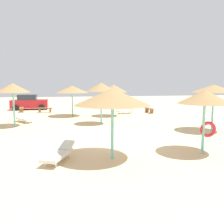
{
  "coord_description": "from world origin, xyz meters",
  "views": [
    {
      "loc": [
        -2.52,
        -11.91,
        3.07
      ],
      "look_at": [
        0.0,
        3.0,
        1.2
      ],
      "focal_mm": 38.41,
      "sensor_mm": 36.0,
      "label": 1
    }
  ],
  "objects_px": {
    "lounger_4": "(59,153)",
    "parasol_4": "(112,97)",
    "parasol_2": "(13,88)",
    "parasol_3": "(214,89)",
    "bench_0": "(45,109)",
    "parasol_6": "(72,89)",
    "parasol_7": "(101,87)",
    "bench_1": "(21,109)",
    "parked_car": "(29,102)",
    "parasol_0": "(205,98)",
    "bench_2": "(149,109)",
    "lounger_1": "(126,110)",
    "lounger_2": "(24,118)",
    "parasol_1": "(114,89)"
  },
  "relations": [
    {
      "from": "parasol_7",
      "to": "parasol_6",
      "type": "bearing_deg",
      "value": 114.33
    },
    {
      "from": "parasol_0",
      "to": "bench_0",
      "type": "distance_m",
      "value": 18.0
    },
    {
      "from": "parasol_0",
      "to": "parasol_6",
      "type": "relative_size",
      "value": 0.94
    },
    {
      "from": "parasol_6",
      "to": "lounger_4",
      "type": "bearing_deg",
      "value": -92.71
    },
    {
      "from": "lounger_2",
      "to": "parasol_0",
      "type": "bearing_deg",
      "value": -46.84
    },
    {
      "from": "lounger_4",
      "to": "parasol_2",
      "type": "bearing_deg",
      "value": 113.09
    },
    {
      "from": "parasol_2",
      "to": "parasol_4",
      "type": "xyz_separation_m",
      "value": [
        5.52,
        -8.06,
        -0.18
      ]
    },
    {
      "from": "parasol_7",
      "to": "bench_0",
      "type": "distance_m",
      "value": 9.49
    },
    {
      "from": "parasol_6",
      "to": "bench_1",
      "type": "xyz_separation_m",
      "value": [
        -5.16,
        3.67,
        -2.1
      ]
    },
    {
      "from": "parasol_0",
      "to": "parked_car",
      "type": "xyz_separation_m",
      "value": [
        -10.33,
        18.9,
        -1.6
      ]
    },
    {
      "from": "parasol_2",
      "to": "lounger_2",
      "type": "relative_size",
      "value": 1.6
    },
    {
      "from": "parasol_4",
      "to": "lounger_4",
      "type": "distance_m",
      "value": 3.05
    },
    {
      "from": "parasol_1",
      "to": "bench_1",
      "type": "relative_size",
      "value": 1.86
    },
    {
      "from": "parasol_4",
      "to": "bench_2",
      "type": "xyz_separation_m",
      "value": [
        6.17,
        13.87,
        -2.16
      ]
    },
    {
      "from": "parasol_1",
      "to": "parasol_7",
      "type": "height_order",
      "value": "parasol_7"
    },
    {
      "from": "lounger_1",
      "to": "bench_2",
      "type": "bearing_deg",
      "value": 1.73
    },
    {
      "from": "parasol_1",
      "to": "lounger_4",
      "type": "xyz_separation_m",
      "value": [
        -4.3,
        -12.03,
        -2.21
      ]
    },
    {
      "from": "bench_1",
      "to": "parked_car",
      "type": "distance_m",
      "value": 2.67
    },
    {
      "from": "parasol_7",
      "to": "bench_1",
      "type": "distance_m",
      "value": 11.23
    },
    {
      "from": "parasol_0",
      "to": "parasol_4",
      "type": "xyz_separation_m",
      "value": [
        -4.0,
        -0.08,
        0.09
      ]
    },
    {
      "from": "lounger_4",
      "to": "parasol_7",
      "type": "bearing_deg",
      "value": 71.62
    },
    {
      "from": "bench_0",
      "to": "parasol_6",
      "type": "bearing_deg",
      "value": -49.1
    },
    {
      "from": "lounger_1",
      "to": "parked_car",
      "type": "distance_m",
      "value": 11.36
    },
    {
      "from": "parasol_2",
      "to": "lounger_1",
      "type": "relative_size",
      "value": 1.53
    },
    {
      "from": "lounger_1",
      "to": "lounger_2",
      "type": "distance_m",
      "value": 9.82
    },
    {
      "from": "parasol_0",
      "to": "lounger_2",
      "type": "height_order",
      "value": "parasol_0"
    },
    {
      "from": "lounger_4",
      "to": "parasol_4",
      "type": "bearing_deg",
      "value": -2.0
    },
    {
      "from": "parasol_4",
      "to": "lounger_1",
      "type": "bearing_deg",
      "value": 74.69
    },
    {
      "from": "parasol_4",
      "to": "lounger_1",
      "type": "relative_size",
      "value": 1.52
    },
    {
      "from": "lounger_1",
      "to": "parasol_0",
      "type": "bearing_deg",
      "value": -89.05
    },
    {
      "from": "parasol_2",
      "to": "bench_0",
      "type": "bearing_deg",
      "value": 81.15
    },
    {
      "from": "parasol_1",
      "to": "bench_1",
      "type": "xyz_separation_m",
      "value": [
        -8.86,
        4.27,
        -2.18
      ]
    },
    {
      "from": "parasol_6",
      "to": "bench_0",
      "type": "height_order",
      "value": "parasol_6"
    },
    {
      "from": "bench_0",
      "to": "parasol_1",
      "type": "bearing_deg",
      "value": -30.46
    },
    {
      "from": "bench_0",
      "to": "parasol_4",
      "type": "bearing_deg",
      "value": -74.89
    },
    {
      "from": "parasol_2",
      "to": "parasol_3",
      "type": "relative_size",
      "value": 1.03
    },
    {
      "from": "bench_2",
      "to": "parked_car",
      "type": "xyz_separation_m",
      "value": [
        -12.49,
        5.12,
        0.48
      ]
    },
    {
      "from": "lounger_1",
      "to": "parasol_3",
      "type": "bearing_deg",
      "value": -70.53
    },
    {
      "from": "parasol_2",
      "to": "parasol_6",
      "type": "xyz_separation_m",
      "value": [
        4.0,
        4.65,
        -0.24
      ]
    },
    {
      "from": "bench_1",
      "to": "parasol_3",
      "type": "bearing_deg",
      "value": -41.09
    },
    {
      "from": "lounger_1",
      "to": "bench_2",
      "type": "distance_m",
      "value": 2.4
    },
    {
      "from": "parasol_0",
      "to": "parasol_2",
      "type": "bearing_deg",
      "value": 140.05
    },
    {
      "from": "parasol_3",
      "to": "lounger_4",
      "type": "xyz_separation_m",
      "value": [
        -9.23,
        -4.27,
        -2.38
      ]
    },
    {
      "from": "bench_0",
      "to": "bench_1",
      "type": "relative_size",
      "value": 1.0
    },
    {
      "from": "lounger_1",
      "to": "parasol_6",
      "type": "bearing_deg",
      "value": -168.38
    },
    {
      "from": "parasol_2",
      "to": "lounger_4",
      "type": "height_order",
      "value": "parasol_2"
    },
    {
      "from": "parasol_7",
      "to": "parasol_2",
      "type": "bearing_deg",
      "value": -179.46
    },
    {
      "from": "parasol_7",
      "to": "bench_0",
      "type": "height_order",
      "value": "parasol_7"
    },
    {
      "from": "parasol_0",
      "to": "parasol_7",
      "type": "distance_m",
      "value": 8.75
    },
    {
      "from": "parasol_6",
      "to": "bench_0",
      "type": "relative_size",
      "value": 1.91
    }
  ]
}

